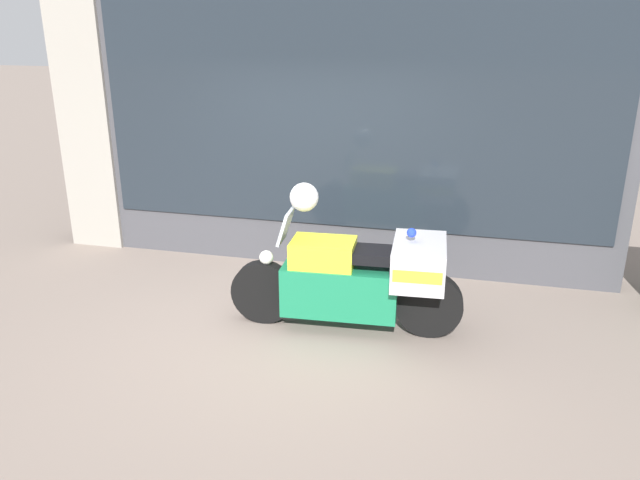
# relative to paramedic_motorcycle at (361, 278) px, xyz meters

# --- Properties ---
(ground_plane) EXTENTS (60.00, 60.00, 0.00)m
(ground_plane) POSITION_rel_paramedic_motorcycle_xyz_m (-0.78, -0.26, -0.55)
(ground_plane) COLOR gray
(shop_building) EXTENTS (6.92, 0.55, 4.17)m
(shop_building) POSITION_rel_paramedic_motorcycle_xyz_m (-1.15, 1.73, 1.54)
(shop_building) COLOR #424247
(shop_building) RESTS_ON ground
(window_display) EXTENTS (5.74, 0.30, 1.88)m
(window_display) POSITION_rel_paramedic_motorcycle_xyz_m (-0.49, 1.76, -0.10)
(window_display) COLOR slate
(window_display) RESTS_ON ground
(paramedic_motorcycle) EXTENTS (2.28, 0.80, 1.19)m
(paramedic_motorcycle) POSITION_rel_paramedic_motorcycle_xyz_m (0.00, 0.00, 0.00)
(paramedic_motorcycle) COLOR black
(paramedic_motorcycle) RESTS_ON ground
(white_helmet) EXTENTS (0.27, 0.27, 0.27)m
(white_helmet) POSITION_rel_paramedic_motorcycle_xyz_m (-0.55, -0.03, 0.78)
(white_helmet) COLOR white
(white_helmet) RESTS_ON paramedic_motorcycle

